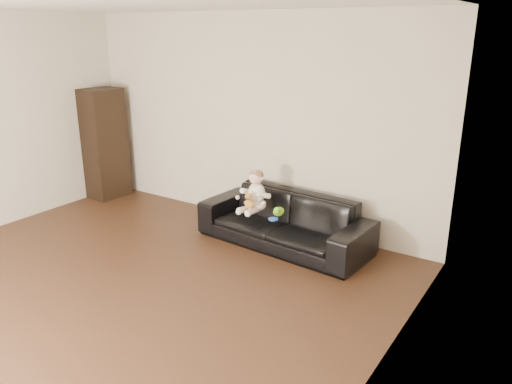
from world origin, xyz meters
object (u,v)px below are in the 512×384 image
Objects in this scene: teddy_bear at (249,201)px; toy_rattle at (279,213)px; toy_blue_disc at (273,219)px; baby at (255,193)px; cabinet at (105,144)px; sofa at (284,220)px; toy_green at (279,212)px.

toy_rattle is at bearing 46.37° from teddy_bear.
toy_blue_disc is (0.32, 0.00, -0.15)m from teddy_bear.
baby is 2.48× the size of teddy_bear.
teddy_bear is 3.25× the size of toy_rattle.
toy_rattle is (3.07, -0.21, -0.38)m from cabinet.
sofa is 0.47m from teddy_bear.
toy_green reaches higher than toy_rattle.
cabinet is 8.22× the size of teddy_bear.
cabinet is 14.67× the size of toy_blue_disc.
sofa is 3.13m from cabinet.
toy_green is 2.47× the size of toy_rattle.
toy_rattle is (0.31, 0.00, -0.18)m from baby.
cabinet is 3.10m from toy_green.
toy_blue_disc is (0.01, -0.14, -0.04)m from toy_green.
toy_green is 0.14m from toy_blue_disc.
baby is 0.36m from toy_rattle.
teddy_bear is at bearing -75.78° from baby.
toy_green is at bearing -47.56° from toy_rattle.
baby is 0.41m from toy_blue_disc.
toy_rattle is at bearing -0.85° from cabinet.
cabinet reaches higher than toy_blue_disc.
cabinet is at bearing -174.07° from baby.
sofa is at bearing 59.11° from teddy_bear.
toy_rattle is (0.30, 0.15, -0.13)m from teddy_bear.
sofa is at bearing 91.00° from toy_blue_disc.
cabinet is 3.10m from toy_rattle.
sofa is 10.41× the size of teddy_bear.
toy_rattle is at bearing 10.96° from baby.
toy_blue_disc is (3.09, -0.35, -0.40)m from cabinet.
sofa reaches higher than toy_green.
baby reaches higher than toy_blue_disc.
toy_green is at bearing -89.02° from sofa.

